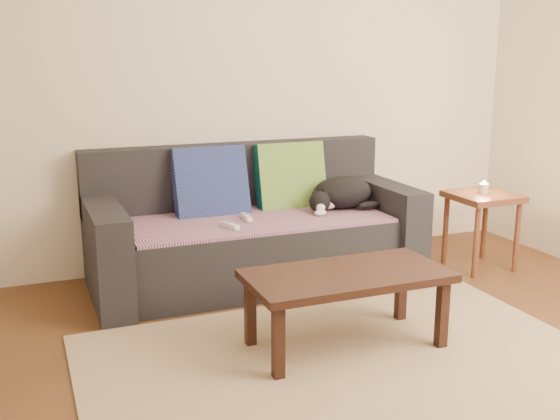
{
  "coord_description": "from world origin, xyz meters",
  "views": [
    {
      "loc": [
        -1.38,
        -2.36,
        1.47
      ],
      "look_at": [
        0.05,
        1.2,
        0.55
      ],
      "focal_mm": 42.0,
      "sensor_mm": 36.0,
      "label": 1
    }
  ],
  "objects": [
    {
      "name": "ground",
      "position": [
        0.0,
        0.0,
        0.0
      ],
      "size": [
        4.5,
        4.5,
        0.0
      ],
      "primitive_type": "plane",
      "color": "brown",
      "rests_on": "ground"
    },
    {
      "name": "back_wall",
      "position": [
        0.0,
        2.0,
        1.3
      ],
      "size": [
        4.5,
        0.04,
        2.6
      ],
      "primitive_type": "cube",
      "color": "beige",
      "rests_on": "ground"
    },
    {
      "name": "sofa",
      "position": [
        0.0,
        1.57,
        0.31
      ],
      "size": [
        2.1,
        0.94,
        0.87
      ],
      "color": "#232328",
      "rests_on": "ground"
    },
    {
      "name": "throw_blanket",
      "position": [
        0.0,
        1.48,
        0.43
      ],
      "size": [
        1.66,
        0.74,
        0.02
      ],
      "primitive_type": "cube",
      "color": "#40284C",
      "rests_on": "sofa"
    },
    {
      "name": "cushion_navy",
      "position": [
        -0.23,
        1.74,
        0.63
      ],
      "size": [
        0.49,
        0.26,
        0.5
      ],
      "primitive_type": "cube",
      "rotation": [
        -0.31,
        0.0,
        0.0
      ],
      "color": "#11124A",
      "rests_on": "throw_blanket"
    },
    {
      "name": "cushion_green",
      "position": [
        0.34,
        1.74,
        0.63
      ],
      "size": [
        0.48,
        0.23,
        0.5
      ],
      "primitive_type": "cube",
      "rotation": [
        -0.22,
        0.0,
        0.0
      ],
      "color": "#0C5044",
      "rests_on": "throw_blanket"
    },
    {
      "name": "cat",
      "position": [
        0.62,
        1.52,
        0.54
      ],
      "size": [
        0.53,
        0.4,
        0.22
      ],
      "rotation": [
        0.0,
        0.0,
        -0.24
      ],
      "color": "black",
      "rests_on": "throw_blanket"
    },
    {
      "name": "wii_remote_a",
      "position": [
        -0.23,
        1.3,
        0.46
      ],
      "size": [
        0.08,
        0.15,
        0.03
      ],
      "primitive_type": "cube",
      "rotation": [
        0.0,
        0.0,
        1.87
      ],
      "color": "white",
      "rests_on": "throw_blanket"
    },
    {
      "name": "wii_remote_b",
      "position": [
        -0.07,
        1.46,
        0.46
      ],
      "size": [
        0.04,
        0.15,
        0.03
      ],
      "primitive_type": "cube",
      "rotation": [
        0.0,
        0.0,
        1.53
      ],
      "color": "white",
      "rests_on": "throw_blanket"
    },
    {
      "name": "side_table",
      "position": [
        1.56,
        1.2,
        0.44
      ],
      "size": [
        0.43,
        0.43,
        0.53
      ],
      "color": "brown",
      "rests_on": "ground"
    },
    {
      "name": "candle",
      "position": [
        1.56,
        1.2,
        0.57
      ],
      "size": [
        0.06,
        0.06,
        0.09
      ],
      "color": "beige",
      "rests_on": "side_table"
    },
    {
      "name": "rug",
      "position": [
        0.0,
        0.15,
        0.01
      ],
      "size": [
        2.5,
        1.8,
        0.01
      ],
      "primitive_type": "cube",
      "color": "tan",
      "rests_on": "ground"
    },
    {
      "name": "coffee_table",
      "position": [
        0.09,
        0.4,
        0.35
      ],
      "size": [
        1.02,
        0.51,
        0.41
      ],
      "color": "black",
      "rests_on": "rug"
    }
  ]
}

